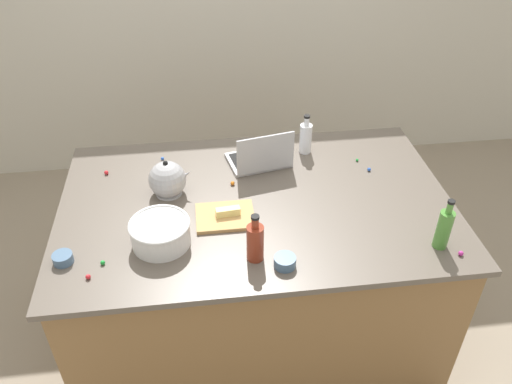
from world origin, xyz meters
The scene contains 22 objects.
ground_plane centered at (0.00, 0.00, 0.00)m, with size 12.00×12.00×0.00m, color gray.
wall_back centered at (0.00, 1.83, 1.30)m, with size 8.00×0.10×2.60m, color beige.
island_counter centered at (0.00, 0.00, 0.45)m, with size 1.86×1.19×0.90m.
laptop centered at (0.06, 0.30, 0.95)m, with size 0.35×0.29×0.22m.
mixing_bowl_large centered at (-0.44, -0.25, 0.96)m, with size 0.26×0.26×0.11m.
bottle_olive centered at (0.74, -0.41, 1.00)m, with size 0.06×0.06×0.24m.
bottle_vinegar centered at (0.32, 0.40, 0.99)m, with size 0.07×0.07×0.22m.
bottle_soy centered at (-0.05, -0.39, 0.99)m, with size 0.07×0.07×0.22m.
kettle centered at (-0.41, 0.11, 0.98)m, with size 0.21×0.18×0.20m.
cutting_board centered at (-0.16, -0.11, 0.91)m, with size 0.26×0.21×0.02m, color tan.
butter_stick_left centered at (-0.14, -0.11, 0.94)m, with size 0.11×0.04×0.04m, color #F4E58C.
ramekin_small centered at (-0.84, -0.31, 0.92)m, with size 0.08×0.08×0.04m, color slate.
ramekin_medium centered at (0.06, -0.45, 0.92)m, with size 0.09×0.09×0.05m, color slate.
candy_0 centered at (-0.73, 0.31, 0.91)m, with size 0.02×0.02×0.02m, color red.
candy_1 centered at (0.58, 0.27, 0.91)m, with size 0.01×0.01×0.01m, color green.
candy_2 centered at (-0.68, -0.35, 0.91)m, with size 0.02×0.02×0.02m, color green.
candy_3 centered at (-0.43, 0.18, 0.91)m, with size 0.02×0.02×0.02m, color red.
candy_4 centered at (-0.45, 0.41, 0.91)m, with size 0.02×0.02×0.02m, color blue.
candy_5 centered at (-0.10, 0.14, 0.91)m, with size 0.02×0.02×0.02m, color orange.
candy_6 centered at (-0.72, -0.42, 0.91)m, with size 0.02×0.02×0.02m, color red.
candy_7 centered at (0.80, -0.48, 0.91)m, with size 0.02×0.02×0.02m, color #CC3399.
candy_8 centered at (0.61, 0.17, 0.91)m, with size 0.02×0.02×0.02m, color blue.
Camera 1 is at (-0.24, -1.93, 2.40)m, focal length 36.10 mm.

